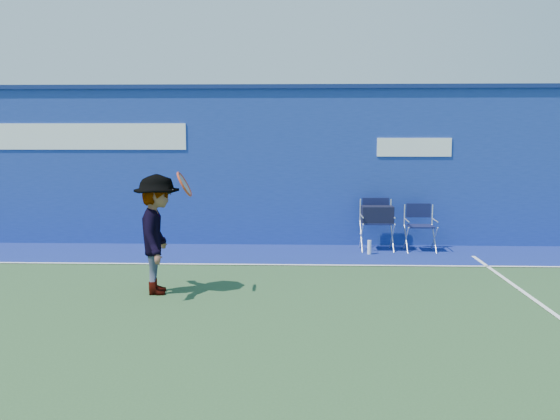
{
  "coord_description": "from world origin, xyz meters",
  "views": [
    {
      "loc": [
        1.44,
        -6.35,
        2.16
      ],
      "look_at": [
        1.14,
        2.6,
        1.0
      ],
      "focal_mm": 38.0,
      "sensor_mm": 36.0,
      "label": 1
    }
  ],
  "objects_px": {
    "tennis_player": "(158,234)",
    "directors_chair_right": "(420,237)",
    "directors_chair_left": "(377,229)",
    "water_bottle": "(369,247)"
  },
  "relations": [
    {
      "from": "tennis_player",
      "to": "water_bottle",
      "type": "bearing_deg",
      "value": 40.23
    },
    {
      "from": "directors_chair_left",
      "to": "directors_chair_right",
      "type": "height_order",
      "value": "directors_chair_left"
    },
    {
      "from": "directors_chair_right",
      "to": "tennis_player",
      "type": "height_order",
      "value": "tennis_player"
    },
    {
      "from": "directors_chair_right",
      "to": "water_bottle",
      "type": "relative_size",
      "value": 3.33
    },
    {
      "from": "directors_chair_left",
      "to": "tennis_player",
      "type": "bearing_deg",
      "value": -137.36
    },
    {
      "from": "water_bottle",
      "to": "tennis_player",
      "type": "bearing_deg",
      "value": -139.77
    },
    {
      "from": "directors_chair_left",
      "to": "water_bottle",
      "type": "height_order",
      "value": "directors_chair_left"
    },
    {
      "from": "tennis_player",
      "to": "directors_chair_right",
      "type": "bearing_deg",
      "value": 36.15
    },
    {
      "from": "directors_chair_right",
      "to": "tennis_player",
      "type": "xyz_separation_m",
      "value": [
        -4.13,
        -3.02,
        0.54
      ]
    },
    {
      "from": "directors_chair_left",
      "to": "water_bottle",
      "type": "xyz_separation_m",
      "value": [
        -0.18,
        -0.4,
        -0.27
      ]
    }
  ]
}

